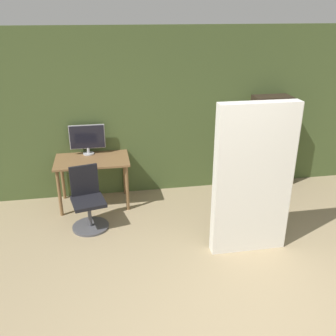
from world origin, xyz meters
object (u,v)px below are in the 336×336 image
(bookshelf, at_px, (263,146))
(monitor, at_px, (87,138))
(office_chair, at_px, (88,204))
(mattress_near, at_px, (253,181))

(bookshelf, bearing_deg, monitor, 179.22)
(monitor, xyz_separation_m, bookshelf, (2.94, -0.04, -0.30))
(office_chair, bearing_deg, mattress_near, -23.97)
(bookshelf, distance_m, mattress_near, 2.01)
(monitor, bearing_deg, bookshelf, -0.78)
(bookshelf, height_order, mattress_near, mattress_near)
(office_chair, xyz_separation_m, bookshelf, (2.97, 0.86, 0.40))
(bookshelf, xyz_separation_m, mattress_near, (-0.91, -1.78, 0.23))
(office_chair, height_order, mattress_near, mattress_near)
(mattress_near, bearing_deg, monitor, 138.12)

